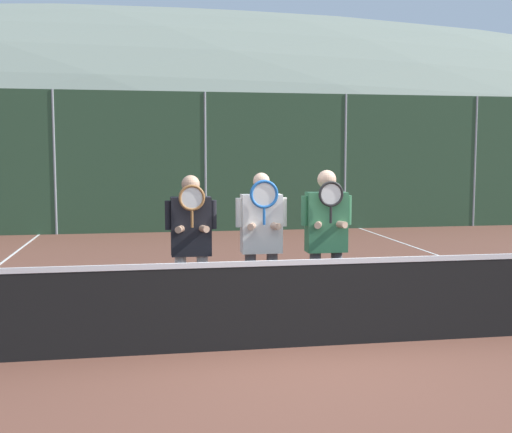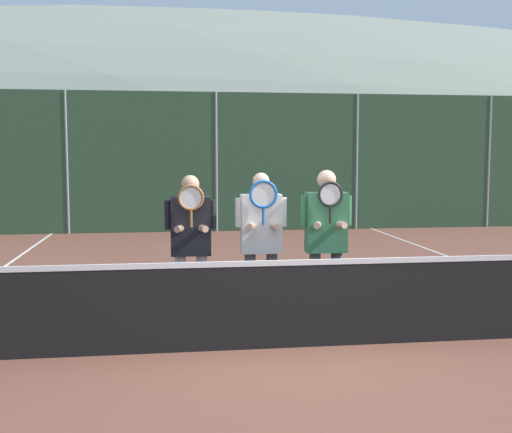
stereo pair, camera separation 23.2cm
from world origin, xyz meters
TOP-DOWN VIEW (x-y plane):
  - ground_plane at (0.00, 0.00)m, footprint 120.00×120.00m
  - hill_distant at (0.00, 50.63)m, footprint 127.31×70.73m
  - clubhouse_building at (-0.27, 19.35)m, footprint 19.38×5.50m
  - fence_back at (-0.00, 10.21)m, footprint 22.55×0.06m
  - tennis_net at (0.00, 0.00)m, footprint 11.22×0.09m
  - player_leftmost at (-1.02, 0.92)m, footprint 0.59×0.34m
  - player_center_left at (-0.21, 0.92)m, footprint 0.60×0.34m
  - player_center_right at (0.53, 0.77)m, footprint 0.60×0.34m
  - car_left_of_center at (-1.87, 13.13)m, footprint 4.35×1.94m
  - car_center at (3.31, 12.91)m, footprint 4.28×1.99m
  - car_right_of_center at (8.55, 13.11)m, footprint 4.47×2.03m

SIDE VIEW (x-z plane):
  - ground_plane at x=0.00m, z-range 0.00..0.00m
  - hill_distant at x=0.00m, z-range -12.38..12.38m
  - tennis_net at x=0.00m, z-range -0.03..0.99m
  - car_left_of_center at x=-1.87m, z-range 0.02..1.72m
  - car_right_of_center at x=8.55m, z-range 0.02..1.75m
  - car_center at x=3.31m, z-range 0.01..1.87m
  - player_leftmost at x=-1.02m, z-range 0.16..1.93m
  - player_center_left at x=-0.21m, z-range 0.16..1.95m
  - player_center_right at x=0.53m, z-range 0.17..2.00m
  - fence_back at x=0.00m, z-range 0.00..3.59m
  - clubhouse_building at x=-0.27m, z-range 0.02..3.87m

